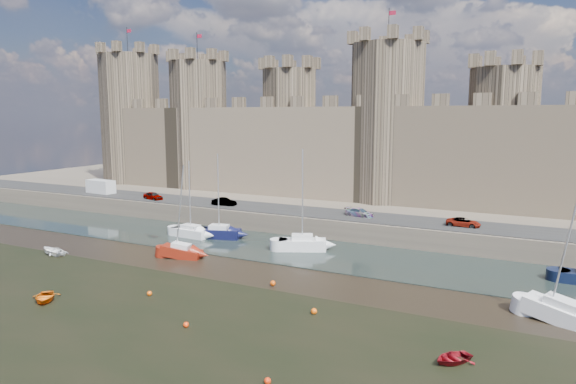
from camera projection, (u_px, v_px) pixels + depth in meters
name	position (u px, v px, depth m)	size (l,w,h in m)	color
ground	(167.00, 331.00, 36.69)	(160.00, 160.00, 0.00)	black
seaweed_patch	(102.00, 367.00, 31.38)	(70.00, 34.00, 0.01)	black
water_channel	(306.00, 251.00, 57.91)	(160.00, 12.00, 0.08)	black
quay	(392.00, 196.00, 89.56)	(160.00, 60.00, 2.50)	#4C443A
road	(338.00, 214.00, 66.37)	(160.00, 7.00, 0.10)	black
castle	(368.00, 139.00, 77.68)	(108.50, 11.00, 29.00)	#42382B
car_0	(153.00, 196.00, 77.89)	(1.44, 3.59, 1.22)	gray
car_1	(224.00, 202.00, 72.70)	(1.23, 3.51, 1.16)	gray
car_2	(360.00, 213.00, 64.93)	(1.54, 3.78, 1.10)	gray
car_3	(463.00, 222.00, 59.06)	(1.76, 3.81, 1.06)	gray
van	(101.00, 187.00, 84.11)	(5.09, 2.03, 2.22)	silver
sailboat_0	(191.00, 231.00, 64.66)	(5.27, 2.35, 9.61)	silver
sailboat_1	(219.00, 232.00, 63.96)	(5.61, 3.35, 10.55)	black
sailboat_2	(302.00, 243.00, 58.19)	(5.71, 4.11, 11.50)	silver
sailboat_4	(181.00, 251.00, 55.35)	(4.60, 2.64, 10.11)	maroon
sailboat_5	(562.00, 312.00, 38.08)	(5.72, 3.76, 11.50)	white
dinghy_0	(45.00, 298.00, 42.46)	(2.24, 0.65, 3.14)	#CE570C
dinghy_4	(453.00, 358.00, 31.95)	(1.96, 0.57, 2.74)	maroon
dinghy_6	(54.00, 252.00, 56.52)	(2.37, 0.69, 3.32)	white
buoy_0	(150.00, 293.00, 43.75)	(0.44, 0.44, 0.44)	#E4510A
buoy_1	(273.00, 283.00, 46.29)	(0.50, 0.50, 0.50)	#D24609
buoy_2	(268.00, 381.00, 29.40)	(0.41, 0.41, 0.41)	red
buoy_3	(314.00, 311.00, 39.72)	(0.48, 0.48, 0.48)	#F1580A
buoy_4	(186.00, 325.00, 37.25)	(0.42, 0.42, 0.42)	#FA3A0B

